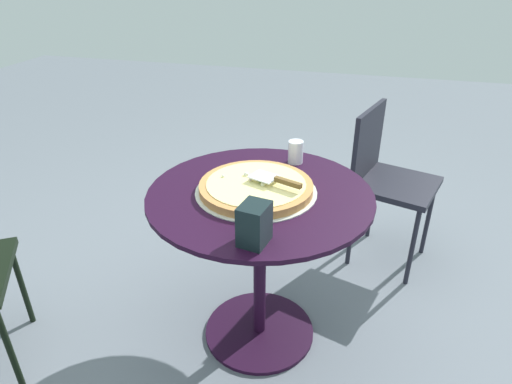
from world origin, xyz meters
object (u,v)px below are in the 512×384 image
object	(u,v)px
drinking_cup	(296,152)
patio_chair_corner	(385,173)
pizza_on_tray	(256,187)
pizza_server	(276,180)
napkin_dispenser	(254,224)
patio_table	(260,235)

from	to	relation	value
drinking_cup	patio_chair_corner	bearing A→B (deg)	-42.14
pizza_on_tray	patio_chair_corner	size ratio (longest dim) A/B	0.55
pizza_server	napkin_dispenser	world-z (taller)	napkin_dispenser
pizza_on_tray	drinking_cup	distance (m)	0.32
pizza_server	drinking_cup	size ratio (longest dim) A/B	2.21
drinking_cup	pizza_server	bearing A→B (deg)	176.89
pizza_on_tray	patio_chair_corner	world-z (taller)	patio_chair_corner
pizza_on_tray	pizza_server	bearing A→B (deg)	-90.18
patio_table	pizza_server	bearing A→B (deg)	-90.64
patio_table	pizza_on_tray	bearing A→B (deg)	91.63
patio_table	drinking_cup	world-z (taller)	drinking_cup
patio_chair_corner	pizza_on_tray	bearing A→B (deg)	146.42
patio_table	pizza_server	world-z (taller)	pizza_server
patio_table	drinking_cup	distance (m)	0.39
napkin_dispenser	pizza_server	bearing A→B (deg)	-169.58
pizza_on_tray	pizza_server	size ratio (longest dim) A/B	2.14
pizza_on_tray	napkin_dispenser	bearing A→B (deg)	-165.89
pizza_on_tray	pizza_server	xyz separation A→B (m)	(-0.00, -0.08, 0.04)
napkin_dispenser	patio_chair_corner	world-z (taller)	napkin_dispenser
napkin_dispenser	patio_chair_corner	bearing A→B (deg)	168.62
pizza_server	drinking_cup	distance (m)	0.30
pizza_server	drinking_cup	bearing A→B (deg)	-3.11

